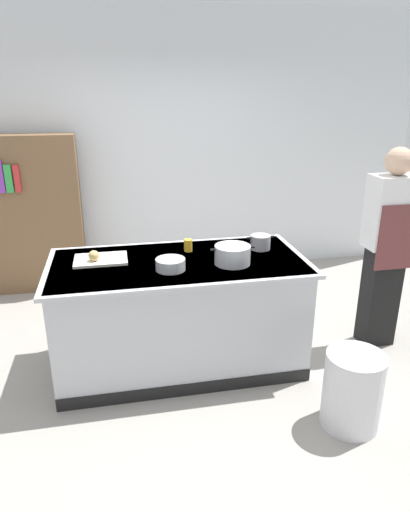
% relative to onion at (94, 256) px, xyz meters
% --- Properties ---
extents(ground_plane, '(10.00, 10.00, 0.00)m').
position_rel_onion_xyz_m(ground_plane, '(0.63, -0.08, -0.96)').
color(ground_plane, '#9E9991').
extents(back_wall, '(6.40, 0.12, 3.00)m').
position_rel_onion_xyz_m(back_wall, '(0.63, 2.02, 0.54)').
color(back_wall, silver).
rests_on(back_wall, ground_plane).
extents(counter_island, '(1.98, 0.98, 0.90)m').
position_rel_onion_xyz_m(counter_island, '(0.63, -0.08, -0.50)').
color(counter_island, '#B7BABF').
rests_on(counter_island, ground_plane).
extents(cutting_board, '(0.40, 0.28, 0.02)m').
position_rel_onion_xyz_m(cutting_board, '(0.05, 0.05, -0.05)').
color(cutting_board, silver).
rests_on(cutting_board, counter_island).
extents(onion, '(0.08, 0.08, 0.08)m').
position_rel_onion_xyz_m(onion, '(0.00, 0.00, 0.00)').
color(onion, tan).
rests_on(onion, cutting_board).
extents(stock_pot, '(0.34, 0.27, 0.14)m').
position_rel_onion_xyz_m(stock_pot, '(1.02, -0.21, 0.01)').
color(stock_pot, '#B7BABF').
rests_on(stock_pot, counter_island).
extents(sauce_pan, '(0.23, 0.16, 0.12)m').
position_rel_onion_xyz_m(sauce_pan, '(1.33, 0.07, -0.00)').
color(sauce_pan, '#99999E').
rests_on(sauce_pan, counter_island).
extents(mixing_bowl, '(0.22, 0.22, 0.08)m').
position_rel_onion_xyz_m(mixing_bowl, '(0.55, -0.24, -0.02)').
color(mixing_bowl, '#B7BABF').
rests_on(mixing_bowl, counter_island).
extents(juice_cup, '(0.07, 0.07, 0.10)m').
position_rel_onion_xyz_m(juice_cup, '(0.74, 0.13, -0.01)').
color(juice_cup, yellow).
rests_on(juice_cup, counter_island).
extents(trash_bin, '(0.39, 0.39, 0.54)m').
position_rel_onion_xyz_m(trash_bin, '(1.64, -1.04, -0.69)').
color(trash_bin, silver).
rests_on(trash_bin, ground_plane).
extents(person_chef, '(0.38, 0.25, 1.72)m').
position_rel_onion_xyz_m(person_chef, '(2.39, -0.09, -0.05)').
color(person_chef, black).
rests_on(person_chef, ground_plane).
extents(bookshelf, '(1.10, 0.31, 1.70)m').
position_rel_onion_xyz_m(bookshelf, '(-0.74, 1.72, -0.11)').
color(bookshelf, brown).
rests_on(bookshelf, ground_plane).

